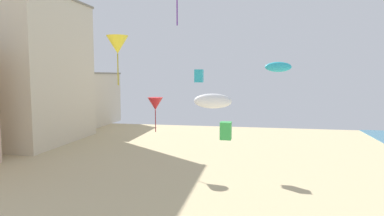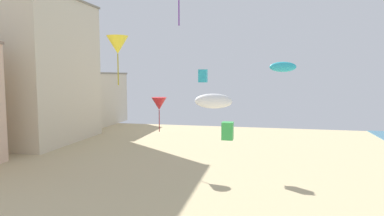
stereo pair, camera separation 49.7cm
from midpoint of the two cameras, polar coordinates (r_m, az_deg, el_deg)
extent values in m
cube|color=beige|center=(53.79, -28.03, 5.39)|extent=(16.40, 15.50, 19.58)
cube|color=beige|center=(67.98, -18.87, 1.40)|extent=(11.61, 13.40, 9.55)
cube|color=gray|center=(67.83, -19.00, 5.55)|extent=(11.84, 13.67, 0.30)
cube|color=green|center=(24.83, 5.13, -3.83)|extent=(0.82, 0.82, 1.28)
cone|color=red|center=(34.43, -6.61, 0.73)|extent=(1.55, 1.55, 1.27)
cylinder|color=maroon|center=(34.62, -6.57, -2.18)|extent=(0.08, 0.08, 2.25)
cone|color=yellow|center=(19.38, -13.17, 10.35)|extent=(1.20, 1.20, 0.98)
cylinder|color=#A49220|center=(19.31, -13.08, 6.32)|extent=(0.07, 0.07, 1.74)
cylinder|color=#63278B|center=(25.02, -3.12, 16.39)|extent=(0.09, 0.09, 2.37)
cube|color=#2DB7CC|center=(35.87, 0.78, 5.42)|extent=(0.86, 0.86, 1.36)
ellipsoid|color=white|center=(21.31, 2.85, 1.18)|extent=(2.40, 0.67, 0.93)
ellipsoid|color=#2DB7CC|center=(37.50, 13.94, 6.72)|extent=(2.78, 0.77, 1.08)
camera|label=1|loc=(0.25, -90.73, -0.07)|focal=31.69mm
camera|label=2|loc=(0.25, 89.27, 0.07)|focal=31.69mm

